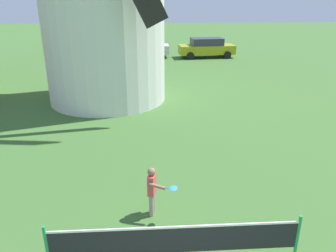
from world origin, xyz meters
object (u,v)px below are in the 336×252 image
at_px(tennis_net, 175,240).
at_px(player_far, 153,189).
at_px(parked_car_black, 79,47).
at_px(parked_car_silver, 142,47).
at_px(parked_car_mustard, 207,47).

bearing_deg(tennis_net, player_far, 102.00).
bearing_deg(parked_car_black, parked_car_silver, -7.36).
relative_size(parked_car_silver, parked_car_mustard, 0.93).
height_order(tennis_net, parked_car_black, parked_car_black).
distance_m(parked_car_black, parked_car_mustard, 10.57).
bearing_deg(parked_car_black, player_far, -75.43).
bearing_deg(tennis_net, parked_car_mustard, 78.75).
xyz_separation_m(tennis_net, parked_car_silver, (-0.77, 22.88, 0.13)).
distance_m(player_far, parked_car_silver, 21.16).
height_order(player_far, parked_car_black, parked_car_black).
relative_size(player_far, parked_car_silver, 0.29).
height_order(tennis_net, parked_car_mustard, parked_car_mustard).
bearing_deg(player_far, parked_car_silver, 91.09).
xyz_separation_m(player_far, parked_car_black, (-5.68, 21.84, 0.11)).
relative_size(tennis_net, parked_car_silver, 1.08).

